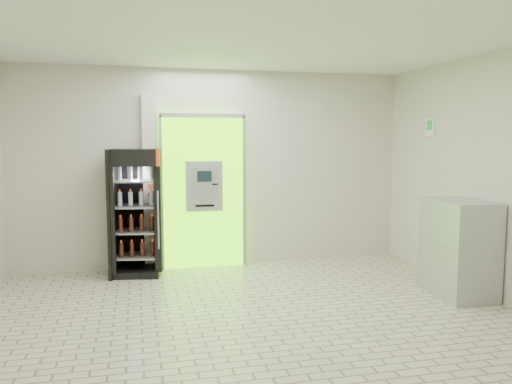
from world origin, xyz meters
name	(u,v)px	position (x,y,z in m)	size (l,w,h in m)	color
ground	(253,319)	(0.00, 0.00, 0.00)	(6.00, 6.00, 0.00)	beige
room_shell	(252,149)	(0.00, 0.00, 1.84)	(6.00, 6.00, 6.00)	beige
atm_assembly	(203,191)	(-0.20, 2.41, 1.17)	(1.30, 0.24, 2.33)	#61F600
pillar	(151,183)	(-0.98, 2.45, 1.30)	(0.22, 0.11, 2.60)	silver
beverage_cooler	(136,215)	(-1.20, 2.20, 0.87)	(0.77, 0.73, 1.81)	black
steel_cabinet	(459,248)	(2.69, 0.23, 0.60)	(0.64, 0.92, 1.20)	#A6A9AE
exit_sign	(430,127)	(2.99, 1.40, 2.12)	(0.02, 0.22, 0.26)	white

